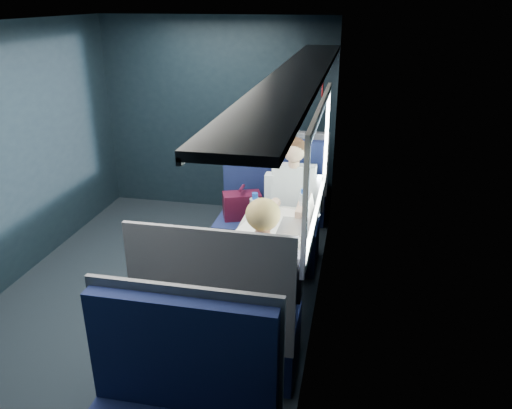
% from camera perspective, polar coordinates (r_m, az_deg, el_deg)
% --- Properties ---
extents(ground, '(2.80, 4.20, 0.01)m').
position_cam_1_polar(ground, '(4.67, -11.06, -10.01)').
color(ground, black).
extents(room_shell, '(3.00, 4.40, 2.40)m').
position_cam_1_polar(room_shell, '(4.06, -12.32, 7.84)').
color(room_shell, black).
rests_on(room_shell, ground).
extents(table, '(0.62, 1.00, 0.74)m').
position_cam_1_polar(table, '(4.07, 1.83, -3.87)').
color(table, '#54565E').
rests_on(table, ground).
extents(seat_bay_near, '(1.04, 0.62, 1.26)m').
position_cam_1_polar(seat_bay_near, '(4.98, 1.29, -1.73)').
color(seat_bay_near, '#0D143B').
rests_on(seat_bay_near, ground).
extents(seat_bay_far, '(1.04, 0.62, 1.26)m').
position_cam_1_polar(seat_bay_far, '(3.50, -3.79, -13.55)').
color(seat_bay_far, '#0D143B').
rests_on(seat_bay_far, ground).
extents(seat_row_front, '(1.04, 0.51, 1.16)m').
position_cam_1_polar(seat_row_front, '(5.83, 3.08, 1.82)').
color(seat_row_front, '#0D143B').
rests_on(seat_row_front, ground).
extents(man, '(0.53, 0.56, 1.32)m').
position_cam_1_polar(man, '(4.67, 4.13, 0.43)').
color(man, black).
rests_on(man, ground).
extents(woman, '(0.53, 0.56, 1.32)m').
position_cam_1_polar(woman, '(3.42, 0.91, -8.20)').
color(woman, black).
rests_on(woman, ground).
extents(papers, '(0.69, 0.87, 0.01)m').
position_cam_1_polar(papers, '(4.09, 2.25, -2.51)').
color(papers, white).
rests_on(papers, table).
extents(laptop, '(0.27, 0.35, 0.26)m').
position_cam_1_polar(laptop, '(4.04, 5.33, -1.84)').
color(laptop, silver).
rests_on(laptop, table).
extents(bottle_small, '(0.06, 0.06, 0.22)m').
position_cam_1_polar(bottle_small, '(4.34, 5.34, 0.28)').
color(bottle_small, silver).
rests_on(bottle_small, table).
extents(cup, '(0.07, 0.07, 0.09)m').
position_cam_1_polar(cup, '(4.31, 6.24, -0.67)').
color(cup, white).
rests_on(cup, table).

